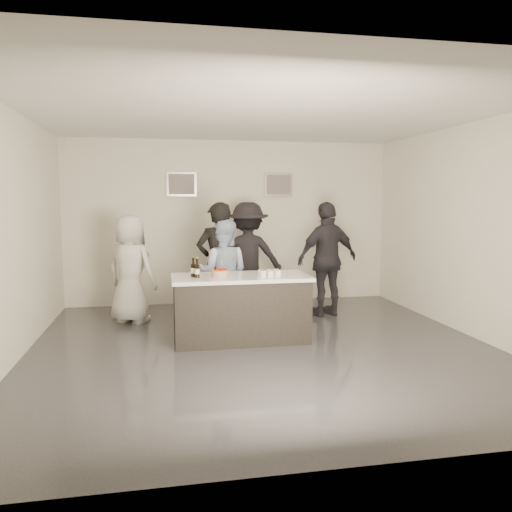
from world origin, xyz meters
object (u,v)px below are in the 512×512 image
Objects in this scene: person_main_blue at (223,273)px; person_guest_back at (248,257)px; person_main_black at (218,264)px; person_guest_left at (131,269)px; beer_bottle_a at (193,267)px; bar_counter at (241,308)px; cake at (220,274)px; beer_bottle_b at (197,268)px; person_guest_right at (327,259)px.

person_main_blue is 0.87× the size of person_guest_back.
person_guest_left is at bearing -32.17° from person_main_black.
beer_bottle_a is at bearing 76.00° from person_main_blue.
bar_counter is 7.15× the size of beer_bottle_a.
beer_bottle_a is (-0.35, 0.07, 0.09)m from cake.
person_main_black is at bearing 85.05° from cake.
bar_counter is 7.15× the size of beer_bottle_b.
person_guest_left is at bearing -17.48° from person_guest_right.
person_main_blue is at bearing -163.88° from person_guest_left.
person_main_blue is (-0.13, 0.85, 0.37)m from bar_counter.
bar_counter is 0.99× the size of person_main_black.
person_guest_left is 0.89× the size of person_guest_right.
person_guest_back reaches higher than bar_counter.
person_main_black is at bearing 61.74° from person_guest_back.
beer_bottle_b is 2.13m from person_guest_back.
beer_bottle_a is at bearing 169.35° from cake.
person_guest_right reaches higher than person_guest_left.
person_main_black is (0.43, 0.90, -0.09)m from beer_bottle_a.
beer_bottle_a is 0.14× the size of person_guest_right.
person_guest_back reaches higher than person_guest_left.
person_guest_left is (-1.24, 1.37, -0.09)m from cake.
cake is 0.12× the size of person_guest_right.
person_guest_back is at bearing 77.03° from bar_counter.
person_guest_back is (-1.23, 0.60, -0.01)m from person_guest_right.
cake reaches higher than bar_counter.
person_main_black reaches higher than bar_counter.
beer_bottle_b is at bearing 68.26° from person_guest_back.
person_main_blue is at bearing 63.86° from beer_bottle_b.
beer_bottle_b is (-0.31, -0.03, 0.09)m from cake.
cake is at bearing 75.75° from person_guest_back.
person_guest_right reaches higher than person_main_blue.
person_guest_right is (1.93, 1.26, 0.01)m from cake.
person_guest_left is at bearing -1.52° from person_main_blue.
person_main_black reaches higher than person_guest_back.
bar_counter is 7.98× the size of cake.
beer_bottle_b is at bearing 53.49° from person_main_black.
person_guest_right is at bearing -152.26° from person_main_blue.
person_guest_back is at bearing 69.28° from cake.
bar_counter is at bearing 115.76° from person_main_blue.
cake is at bearing 97.23° from person_main_blue.
beer_bottle_b is 1.07m from person_main_black.
person_guest_left is 3.18m from person_guest_right.
person_main_blue is at bearing -4.41° from person_guest_right.
person_main_blue is at bearing 59.24° from beer_bottle_a.
beer_bottle_b is 2.58m from person_guest_right.
cake is 1.98m from person_guest_back.
beer_bottle_b is 0.14× the size of person_guest_right.
person_main_blue reaches higher than cake.
bar_counter is 0.86m from beer_bottle_a.
cake is 0.12× the size of person_main_black.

